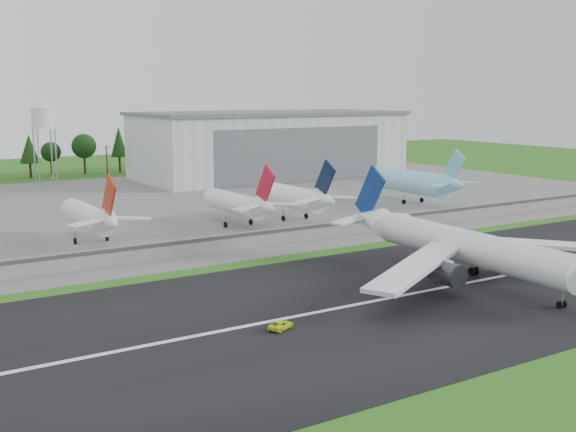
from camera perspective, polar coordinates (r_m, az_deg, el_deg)
ground at (r=106.41m, az=9.80°, el=-8.07°), size 600.00×600.00×0.00m
runway at (r=113.64m, az=6.39°, el=-6.81°), size 320.00×60.00×0.10m
runway_centerline at (r=113.62m, az=6.40°, el=-6.78°), size 220.00×1.00×0.02m
apron at (r=208.90m, az=-12.83°, el=0.60°), size 320.00×150.00×0.10m
blast_fence at (r=149.82m, az=-4.42°, el=-2.04°), size 240.00×0.61×3.50m
hangar_east at (r=280.03m, az=-1.47°, el=5.69°), size 102.00×47.00×25.20m
water_tower at (r=267.46m, az=-18.80°, el=7.55°), size 8.40×8.40×29.40m
utility_poles at (r=284.94m, az=-18.28°, el=2.72°), size 230.00×3.00×12.00m
treeline at (r=299.43m, az=-18.99°, el=3.00°), size 320.00×16.00×22.00m
main_airliner at (r=126.75m, az=14.38°, el=-3.06°), size 57.23×59.20×18.17m
ground_vehicle at (r=100.40m, az=-0.55°, el=-8.60°), size 4.65×3.48×1.17m
parked_jet_red_a at (r=160.25m, az=-15.21°, el=-0.09°), size 7.36×31.29×16.38m
parked_jet_red_b at (r=174.22m, az=-3.74°, el=0.98°), size 7.36×31.29×16.36m
parked_jet_navy at (r=182.63m, az=0.80°, el=1.50°), size 7.36×31.29×16.66m
parked_jet_skyblue at (r=213.87m, az=10.13°, el=2.67°), size 7.36×37.29×17.17m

